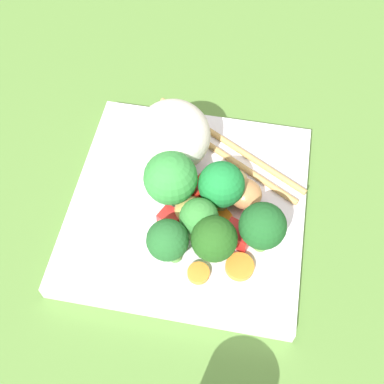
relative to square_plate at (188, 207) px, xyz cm
name	(u,v)px	position (x,y,z in cm)	size (l,w,h in cm)	color
ground_plane	(188,216)	(0.00, 0.00, -1.98)	(110.00, 110.00, 2.00)	#578138
square_plate	(188,207)	(0.00, 0.00, 0.00)	(24.12, 24.12, 1.95)	white
rice_mound	(173,136)	(-5.37, -2.72, 4.68)	(7.87, 7.95, 7.41)	white
broccoli_floret_0	(199,219)	(3.26, 1.73, 3.76)	(3.81, 3.81, 5.07)	#549443
broccoli_floret_1	(263,227)	(3.65, 7.79, 5.12)	(4.46, 4.46, 6.57)	#6BAD4A
broccoli_floret_2	(214,239)	(5.45, 3.61, 4.36)	(4.37, 4.37, 5.76)	#73A84F
broccoli_floret_3	(168,241)	(6.20, -0.64, 3.85)	(4.03, 4.03, 5.02)	#579842
broccoli_floret_4	(169,182)	(0.49, -1.73, 4.92)	(5.38, 5.38, 6.73)	#72A551
broccoli_floret_5	(221,185)	(-0.58, 3.25, 4.35)	(4.66, 4.66, 5.86)	#74A454
carrot_slice_0	(219,221)	(1.71, 3.53, 1.28)	(2.91, 2.91, 0.60)	orange
carrot_slice_1	(240,267)	(6.30, 6.37, 1.33)	(2.77, 2.77, 0.71)	orange
carrot_slice_2	(198,273)	(7.73, 2.62, 1.30)	(2.14, 2.14, 0.65)	orange
pepper_chunk_0	(170,218)	(2.60, -1.32, 1.70)	(2.02, 1.82, 1.44)	red
pepper_chunk_1	(204,191)	(-1.02, 1.49, 1.97)	(2.53, 2.39, 1.99)	red
pepper_chunk_2	(259,221)	(1.16, 7.49, 1.63)	(2.30, 2.05, 1.31)	red
pepper_chunk_4	(238,235)	(3.35, 5.68, 2.04)	(2.66, 2.01, 2.12)	red
chicken_piece_0	(192,211)	(1.57, 0.74, 2.13)	(3.66, 3.16, 2.30)	tan
chicken_piece_2	(245,194)	(-1.35, 5.66, 2.32)	(3.56, 3.37, 2.68)	#BC804C
chicken_piece_3	(231,183)	(-2.60, 4.04, 2.01)	(3.71, 3.22, 2.07)	tan
chopstick_pair	(225,148)	(-7.46, 2.63, 1.31)	(11.58, 18.84, 0.67)	tan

